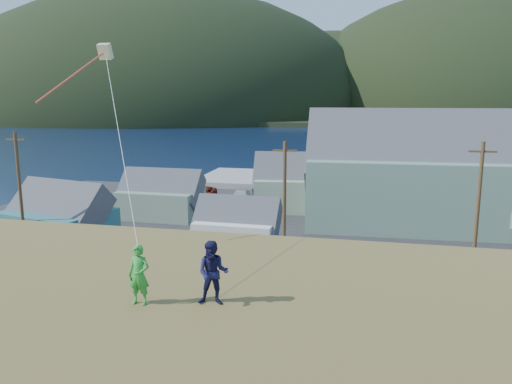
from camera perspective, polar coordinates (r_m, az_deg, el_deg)
ground at (r=33.01m, az=4.13°, el=-11.10°), size 900.00×900.00×0.00m
grass_strip at (r=31.16m, az=3.57°, el=-12.37°), size 110.00×8.00×0.10m
waterfront_lot at (r=49.06m, az=7.06°, el=-3.70°), size 72.00×36.00×0.12m
wharf at (r=72.05m, az=4.10°, el=1.36°), size 26.00×14.00×0.90m
far_shore at (r=360.51m, az=11.98°, el=8.84°), size 900.00×320.00×2.00m
far_hills at (r=311.43m, az=18.49°, el=8.42°), size 760.00×265.00×143.00m
shed_teal at (r=44.30m, az=-21.69°, el=-2.73°), size 9.64×7.75×6.69m
shed_palegreen_near at (r=51.96m, az=-10.83°, el=-0.44°), size 8.55×5.47×6.11m
shed_white at (r=40.16m, az=-2.17°, el=-3.91°), size 6.85×4.60×5.37m
shed_palegreen_far at (r=54.86m, az=5.75°, el=0.95°), size 12.09×7.80×7.69m
utility_poles at (r=33.61m, az=-1.42°, el=-1.91°), size 32.10×0.24×9.71m
parked_cars at (r=54.82m, az=-3.21°, el=-1.21°), size 26.67×13.61×1.57m
kite_flyer_green at (r=12.91m, az=-13.22°, el=-9.22°), size 0.56×0.37×1.53m
kite_flyer_navy at (r=12.60m, az=-4.94°, el=-9.20°), size 0.87×0.72×1.64m
kite_rig at (r=19.27m, az=-17.35°, el=14.50°), size 2.63×3.30×8.99m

